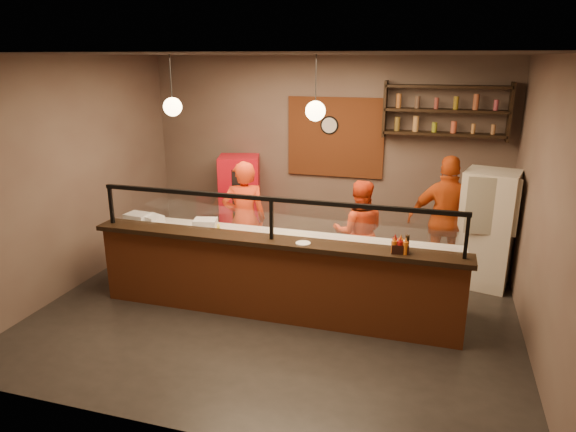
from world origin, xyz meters
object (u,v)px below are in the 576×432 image
(red_cooler, at_px, (240,201))
(pepper_mill, at_px, (407,244))
(wall_clock, at_px, (330,125))
(cook_mid, at_px, (359,232))
(cook_right, at_px, (447,221))
(pizza_dough, at_px, (292,238))
(condiment_caddy, at_px, (400,248))
(fridge, at_px, (487,229))
(cook_left, at_px, (244,220))

(red_cooler, xyz_separation_m, pepper_mill, (2.99, -2.43, 0.38))
(wall_clock, bearing_deg, cook_mid, -61.22)
(wall_clock, height_order, cook_right, wall_clock)
(pizza_dough, bearing_deg, pepper_mill, -18.31)
(red_cooler, bearing_deg, condiment_caddy, -57.01)
(wall_clock, height_order, condiment_caddy, wall_clock)
(fridge, bearing_deg, pizza_dough, -138.43)
(pizza_dough, bearing_deg, cook_mid, 49.91)
(cook_left, height_order, red_cooler, cook_left)
(wall_clock, height_order, red_cooler, wall_clock)
(cook_left, height_order, pizza_dough, cook_left)
(wall_clock, relative_size, fridge, 0.18)
(condiment_caddy, distance_m, pepper_mill, 0.09)
(cook_mid, distance_m, cook_right, 1.26)
(cook_right, bearing_deg, condiment_caddy, 71.48)
(cook_mid, height_order, red_cooler, red_cooler)
(fridge, relative_size, condiment_caddy, 8.85)
(cook_right, xyz_separation_m, red_cooler, (-3.44, 0.70, -0.16))
(cook_right, relative_size, red_cooler, 1.20)
(cook_left, bearing_deg, cook_right, 168.82)
(red_cooler, height_order, condiment_caddy, red_cooler)
(cook_left, height_order, condiment_caddy, cook_left)
(wall_clock, relative_size, red_cooler, 0.19)
(wall_clock, xyz_separation_m, pepper_mill, (1.50, -2.74, -0.94))
(pepper_mill, bearing_deg, cook_left, 154.83)
(cook_left, height_order, cook_mid, cook_left)
(cook_left, relative_size, condiment_caddy, 9.29)
(condiment_caddy, height_order, pepper_mill, pepper_mill)
(wall_clock, distance_m, cook_right, 2.48)
(pizza_dough, distance_m, condiment_caddy, 1.53)
(condiment_caddy, bearing_deg, cook_left, 153.48)
(fridge, bearing_deg, cook_right, -157.13)
(cook_mid, xyz_separation_m, cook_right, (1.20, 0.36, 0.17))
(fridge, bearing_deg, cook_left, -154.95)
(red_cooler, height_order, pepper_mill, red_cooler)
(red_cooler, bearing_deg, pepper_mill, -55.92)
(wall_clock, relative_size, cook_mid, 0.20)
(cook_left, bearing_deg, red_cooler, -88.89)
(cook_right, distance_m, pepper_mill, 1.81)
(cook_mid, bearing_deg, pizza_dough, 38.56)
(wall_clock, bearing_deg, cook_left, -119.11)
(cook_mid, distance_m, pepper_mill, 1.61)
(fridge, xyz_separation_m, red_cooler, (-3.99, 0.61, -0.06))
(cook_right, relative_size, pizza_dough, 3.50)
(wall_clock, xyz_separation_m, pizza_dough, (0.01, -2.25, -1.19))
(wall_clock, bearing_deg, condiment_caddy, -62.83)
(wall_clock, bearing_deg, pizza_dough, -89.80)
(wall_clock, height_order, pizza_dough, wall_clock)
(cook_left, relative_size, fridge, 1.05)
(cook_right, bearing_deg, pepper_mill, 73.46)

